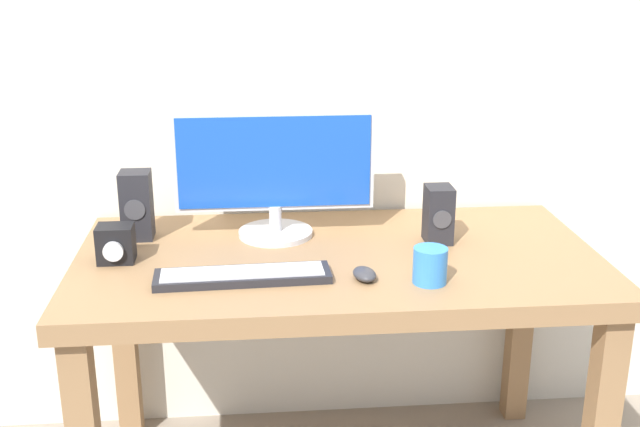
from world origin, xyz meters
The scene contains 8 objects.
desk centered at (0.00, 0.00, 0.66)m, with size 1.45×0.76×0.75m.
monitor centered at (-0.17, 0.17, 0.95)m, with size 0.58×0.22×0.37m.
keyboard_primary centered at (-0.26, -0.16, 0.77)m, with size 0.45×0.13×0.02m.
mouse centered at (0.05, -0.18, 0.77)m, with size 0.06×0.09×0.03m, color #333338.
speaker_right centered at (0.30, 0.07, 0.84)m, with size 0.07×0.09×0.17m.
speaker_left centered at (-0.57, 0.18, 0.85)m, with size 0.09×0.09×0.20m.
audio_controller centered at (-0.60, 0.00, 0.81)m, with size 0.10×0.09×0.10m.
coffee_mug centered at (0.21, -0.22, 0.80)m, with size 0.09×0.09×0.09m, color #337FD8.
Camera 1 is at (-0.23, -2.00, 1.54)m, focal length 43.70 mm.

